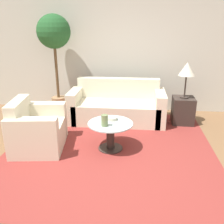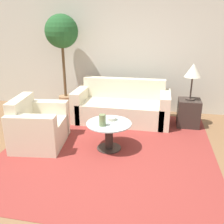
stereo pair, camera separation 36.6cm
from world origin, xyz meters
The scene contains 11 objects.
ground_plane centered at (0.00, 0.00, 0.00)m, with size 14.00×14.00×0.00m, color brown.
wall_back centered at (0.00, 2.87, 1.30)m, with size 10.00×0.06×2.60m.
rug centered at (0.02, 0.79, 0.00)m, with size 3.33×3.45×0.01m.
sofa_main centered at (0.02, 2.10, 0.28)m, with size 1.94×0.84×0.84m.
armchair centered at (-1.20, 0.74, 0.29)m, with size 0.88×1.04×0.81m.
coffee_table centered at (0.02, 0.79, 0.29)m, with size 0.72×0.72×0.46m.
side_table centered at (1.36, 2.05, 0.27)m, with size 0.42×0.42×0.54m.
table_lamp centered at (1.36, 2.05, 1.09)m, with size 0.31×0.31×0.70m.
potted_plant centered at (-1.32, 2.37, 1.62)m, with size 0.70×0.70×2.13m.
vase centered at (-0.05, 0.66, 0.55)m, with size 0.10×0.10×0.18m.
bowl centered at (0.04, 0.92, 0.48)m, with size 0.16×0.16×0.05m.
Camera 2 is at (0.78, -2.78, 1.95)m, focal length 40.00 mm.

